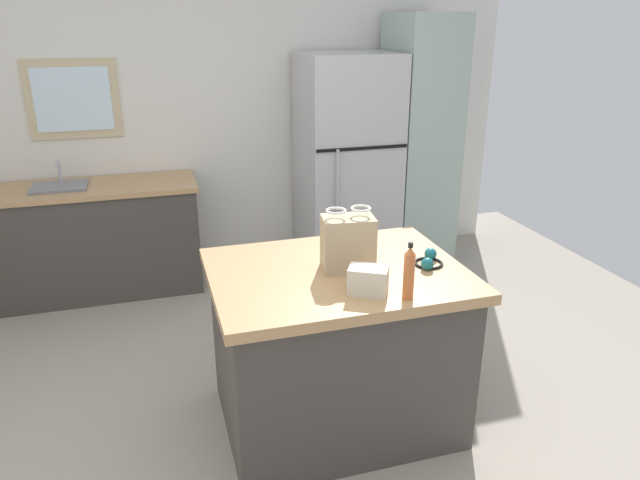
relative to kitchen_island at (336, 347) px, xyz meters
name	(u,v)px	position (x,y,z in m)	size (l,w,h in m)	color
ground	(312,438)	(-0.17, -0.13, -0.45)	(6.20, 6.20, 0.00)	#9E9384
back_wall	(225,110)	(-0.19, 2.45, 0.91)	(4.95, 0.13, 2.72)	silver
kitchen_island	(336,347)	(0.00, 0.00, 0.00)	(1.27, 0.97, 0.90)	#423D38
refrigerator	(347,165)	(0.75, 2.02, 0.46)	(0.76, 0.75, 1.83)	#B7B7BC
tall_cabinet	(419,143)	(1.41, 2.02, 0.61)	(0.51, 0.67, 2.13)	#9EB2A8
sink_counter	(98,238)	(-1.29, 2.09, 0.00)	(1.56, 0.60, 1.07)	#423D38
shopping_bag	(348,243)	(0.06, 0.00, 0.59)	(0.28, 0.20, 0.32)	tan
small_box	(368,280)	(0.05, -0.29, 0.51)	(0.18, 0.12, 0.13)	beige
bottle	(409,273)	(0.20, -0.40, 0.57)	(0.05, 0.05, 0.27)	#C66633
ear_defenders	(429,260)	(0.47, -0.07, 0.47)	(0.21, 0.21, 0.06)	black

